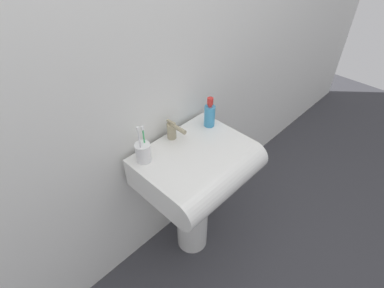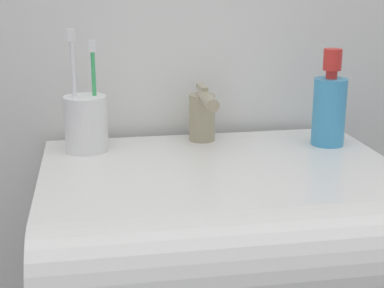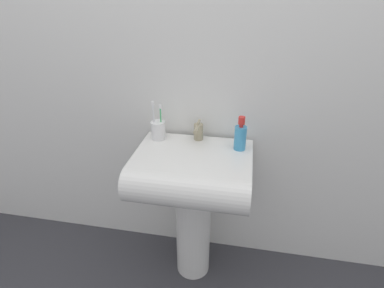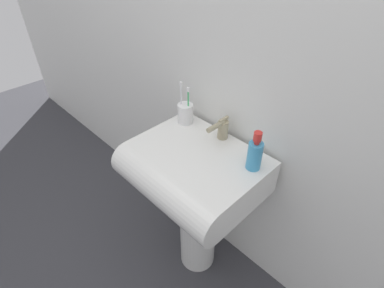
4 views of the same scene
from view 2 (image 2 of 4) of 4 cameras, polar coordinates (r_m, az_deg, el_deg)
The scene contains 4 objects.
sink_basin at distance 0.93m, azimuth 3.32°, elevation -7.94°, with size 0.57×0.46×0.17m.
faucet at distance 1.07m, azimuth 0.98°, elevation 2.98°, with size 0.05×0.13×0.10m.
toothbrush_cup at distance 1.03m, azimuth -10.24°, elevation 2.09°, with size 0.07×0.07×0.21m.
soap_bottle at distance 1.08m, azimuth 13.18°, elevation 3.50°, with size 0.06×0.06×0.17m.
Camera 2 is at (-0.20, -0.88, 1.10)m, focal length 55.00 mm.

